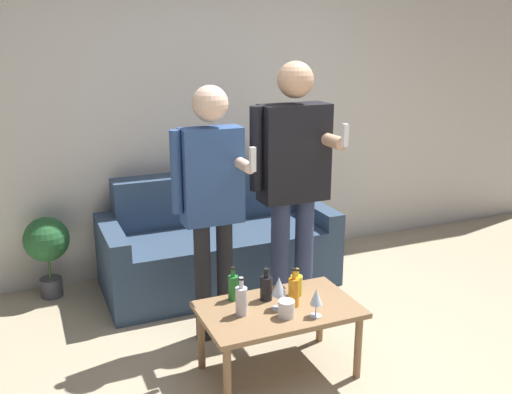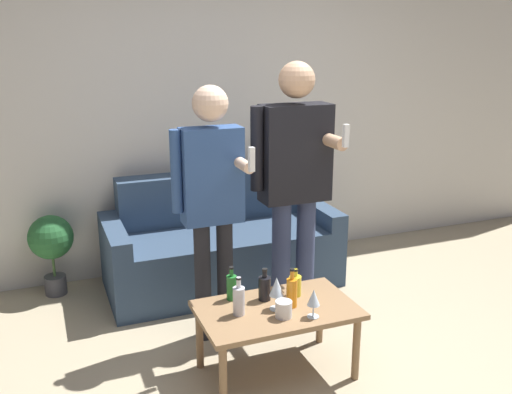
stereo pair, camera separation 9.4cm
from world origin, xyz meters
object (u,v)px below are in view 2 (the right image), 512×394
Objects in this scene: couch at (220,245)px; coffee_table at (277,316)px; person_standing_right at (294,174)px; person_standing_left at (212,193)px; bottle_orange at (232,287)px.

coffee_table is (-0.09, -1.33, 0.06)m from couch.
person_standing_right is (0.29, -0.73, 0.72)m from couch.
couch is at bearing 69.31° from person_standing_left.
bottle_orange is at bearing -104.55° from couch.
person_standing_left reaches higher than bottle_orange.
person_standing_right is at bearing -68.32° from couch.
couch is 1.34m from coffee_table.
person_standing_right is (0.38, 0.61, 0.66)m from coffee_table.
bottle_orange reaches higher than coffee_table.
person_standing_left is (-0.30, -0.79, 0.67)m from couch.
person_standing_left reaches higher than couch.
person_standing_left is 0.59m from person_standing_right.
coffee_table is at bearing -93.95° from couch.
bottle_orange is (-0.20, 0.19, 0.13)m from coffee_table.
coffee_table is 0.31m from bottle_orange.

